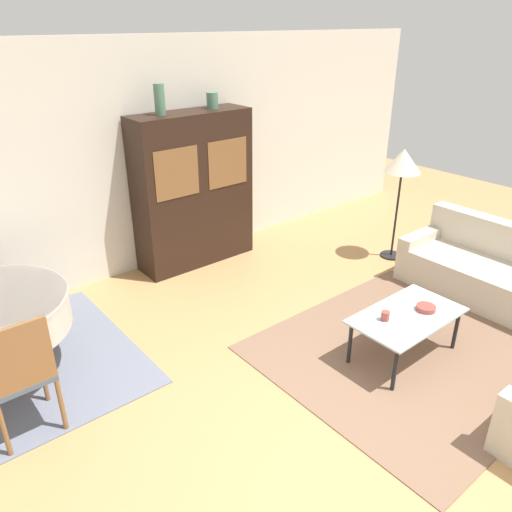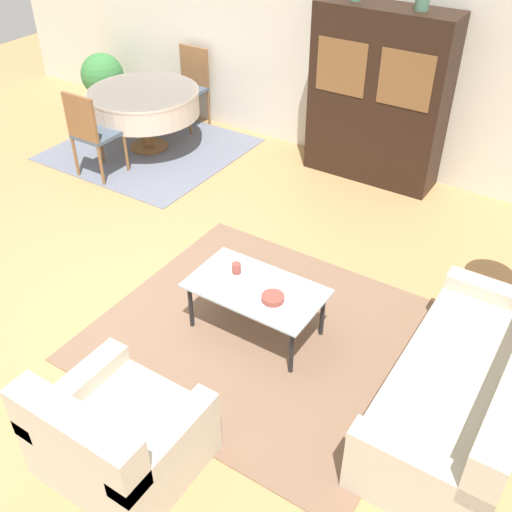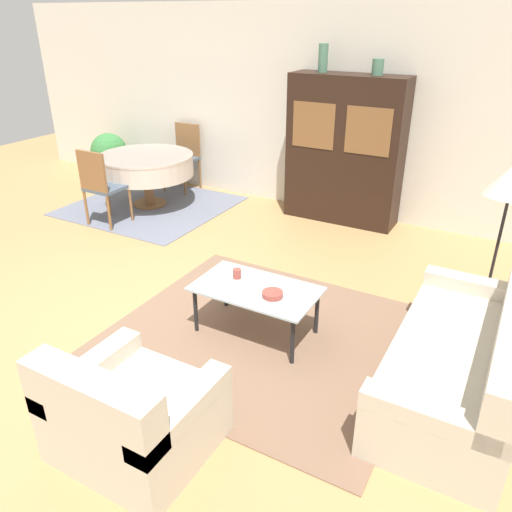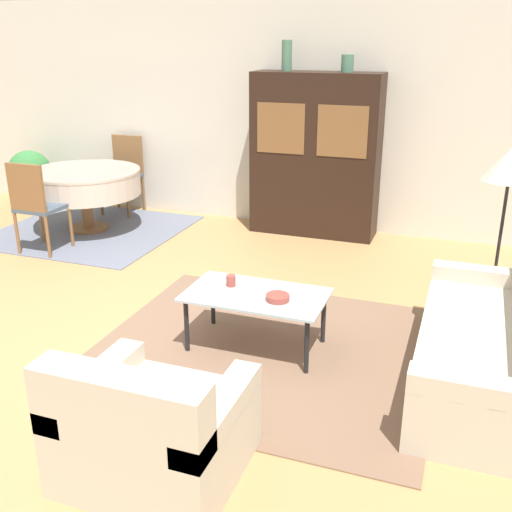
{
  "view_description": "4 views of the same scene",
  "coord_description": "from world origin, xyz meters",
  "px_view_note": "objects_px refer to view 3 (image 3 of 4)",
  "views": [
    {
      "loc": [
        -2.32,
        -1.67,
        2.85
      ],
      "look_at": [
        0.2,
        1.4,
        0.95
      ],
      "focal_mm": 35.0,
      "sensor_mm": 36.0,
      "label": 1
    },
    {
      "loc": [
        3.09,
        -2.6,
        3.37
      ],
      "look_at": [
        1.14,
        0.41,
        0.75
      ],
      "focal_mm": 42.0,
      "sensor_mm": 36.0,
      "label": 2
    },
    {
      "loc": [
        2.94,
        -2.8,
        2.54
      ],
      "look_at": [
        1.14,
        0.41,
        0.75
      ],
      "focal_mm": 35.0,
      "sensor_mm": 36.0,
      "label": 3
    },
    {
      "loc": [
        2.54,
        -3.44,
        2.26
      ],
      "look_at": [
        1.14,
        0.41,
        0.75
      ],
      "focal_mm": 42.0,
      "sensor_mm": 36.0,
      "label": 4
    }
  ],
  "objects_px": {
    "dining_chair_far": "(184,153)",
    "vase_tall": "(323,58)",
    "bowl": "(273,294)",
    "dining_chair_near": "(100,183)",
    "armchair": "(131,415)",
    "couch": "(463,362)",
    "display_cabinet": "(345,151)",
    "vase_short": "(378,67)",
    "dining_table": "(146,165)",
    "potted_plant": "(109,154)",
    "coffee_table": "(256,292)",
    "cup": "(237,274)",
    "floor_lamp": "(512,185)"
  },
  "relations": [
    {
      "from": "couch",
      "to": "potted_plant",
      "type": "xyz_separation_m",
      "value": [
        -5.99,
        2.68,
        0.17
      ]
    },
    {
      "from": "coffee_table",
      "to": "dining_chair_far",
      "type": "xyz_separation_m",
      "value": [
        -2.96,
        2.97,
        0.17
      ]
    },
    {
      "from": "dining_chair_near",
      "to": "potted_plant",
      "type": "relative_size",
      "value": 1.28
    },
    {
      "from": "dining_table",
      "to": "dining_chair_far",
      "type": "distance_m",
      "value": 0.89
    },
    {
      "from": "armchair",
      "to": "cup",
      "type": "height_order",
      "value": "armchair"
    },
    {
      "from": "dining_chair_far",
      "to": "vase_tall",
      "type": "xyz_separation_m",
      "value": [
        2.26,
        -0.03,
        1.47
      ]
    },
    {
      "from": "floor_lamp",
      "to": "bowl",
      "type": "relative_size",
      "value": 8.21
    },
    {
      "from": "dining_chair_near",
      "to": "armchair",
      "type": "bearing_deg",
      "value": -42.95
    },
    {
      "from": "cup",
      "to": "bowl",
      "type": "xyz_separation_m",
      "value": [
        0.42,
        -0.13,
        -0.02
      ]
    },
    {
      "from": "vase_tall",
      "to": "vase_short",
      "type": "height_order",
      "value": "vase_tall"
    },
    {
      "from": "floor_lamp",
      "to": "vase_tall",
      "type": "height_order",
      "value": "vase_tall"
    },
    {
      "from": "dining_chair_far",
      "to": "armchair",
      "type": "bearing_deg",
      "value": 122.99
    },
    {
      "from": "dining_chair_near",
      "to": "dining_chair_far",
      "type": "height_order",
      "value": "same"
    },
    {
      "from": "coffee_table",
      "to": "display_cabinet",
      "type": "bearing_deg",
      "value": 96.44
    },
    {
      "from": "display_cabinet",
      "to": "cup",
      "type": "relative_size",
      "value": 21.77
    },
    {
      "from": "coffee_table",
      "to": "floor_lamp",
      "type": "distance_m",
      "value": 2.35
    },
    {
      "from": "armchair",
      "to": "cup",
      "type": "bearing_deg",
      "value": 96.98
    },
    {
      "from": "dining_chair_near",
      "to": "bowl",
      "type": "distance_m",
      "value": 3.39
    },
    {
      "from": "dining_chair_near",
      "to": "cup",
      "type": "xyz_separation_m",
      "value": [
        2.73,
        -1.12,
        -0.09
      ]
    },
    {
      "from": "coffee_table",
      "to": "vase_short",
      "type": "distance_m",
      "value": 3.33
    },
    {
      "from": "bowl",
      "to": "potted_plant",
      "type": "xyz_separation_m",
      "value": [
        -4.5,
        2.78,
        -0.02
      ]
    },
    {
      "from": "armchair",
      "to": "dining_table",
      "type": "bearing_deg",
      "value": 128.98
    },
    {
      "from": "armchair",
      "to": "dining_chair_near",
      "type": "xyz_separation_m",
      "value": [
        -2.92,
        2.72,
        0.29
      ]
    },
    {
      "from": "couch",
      "to": "dining_chair_near",
      "type": "bearing_deg",
      "value": 76.12
    },
    {
      "from": "display_cabinet",
      "to": "dining_chair_near",
      "type": "bearing_deg",
      "value": -146.34
    },
    {
      "from": "couch",
      "to": "coffee_table",
      "type": "height_order",
      "value": "couch"
    },
    {
      "from": "vase_short",
      "to": "potted_plant",
      "type": "relative_size",
      "value": 0.24
    },
    {
      "from": "coffee_table",
      "to": "cup",
      "type": "height_order",
      "value": "cup"
    },
    {
      "from": "armchair",
      "to": "cup",
      "type": "xyz_separation_m",
      "value": [
        -0.2,
        1.61,
        0.21
      ]
    },
    {
      "from": "potted_plant",
      "to": "dining_table",
      "type": "bearing_deg",
      "value": -25.25
    },
    {
      "from": "display_cabinet",
      "to": "dining_table",
      "type": "xyz_separation_m",
      "value": [
        -2.63,
        -0.86,
        -0.34
      ]
    },
    {
      "from": "armchair",
      "to": "coffee_table",
      "type": "height_order",
      "value": "armchair"
    },
    {
      "from": "display_cabinet",
      "to": "cup",
      "type": "bearing_deg",
      "value": -88.0
    },
    {
      "from": "bowl",
      "to": "coffee_table",
      "type": "bearing_deg",
      "value": 162.29
    },
    {
      "from": "armchair",
      "to": "dining_chair_far",
      "type": "bearing_deg",
      "value": 122.99
    },
    {
      "from": "display_cabinet",
      "to": "vase_tall",
      "type": "distance_m",
      "value": 1.17
    },
    {
      "from": "dining_chair_near",
      "to": "potted_plant",
      "type": "bearing_deg",
      "value": 131.45
    },
    {
      "from": "floor_lamp",
      "to": "cup",
      "type": "bearing_deg",
      "value": -145.69
    },
    {
      "from": "dining_chair_far",
      "to": "floor_lamp",
      "type": "height_order",
      "value": "floor_lamp"
    },
    {
      "from": "cup",
      "to": "bowl",
      "type": "height_order",
      "value": "cup"
    },
    {
      "from": "armchair",
      "to": "bowl",
      "type": "distance_m",
      "value": 1.5
    },
    {
      "from": "armchair",
      "to": "vase_short",
      "type": "bearing_deg",
      "value": 89.63
    },
    {
      "from": "vase_tall",
      "to": "potted_plant",
      "type": "bearing_deg",
      "value": -176.46
    },
    {
      "from": "display_cabinet",
      "to": "floor_lamp",
      "type": "xyz_separation_m",
      "value": [
        2.03,
        -1.55,
        0.3
      ]
    },
    {
      "from": "display_cabinet",
      "to": "vase_short",
      "type": "height_order",
      "value": "vase_short"
    },
    {
      "from": "dining_chair_near",
      "to": "couch",
      "type": "bearing_deg",
      "value": -13.88
    },
    {
      "from": "dining_chair_far",
      "to": "bowl",
      "type": "height_order",
      "value": "dining_chair_far"
    },
    {
      "from": "dining_table",
      "to": "bowl",
      "type": "relative_size",
      "value": 7.68
    },
    {
      "from": "dining_chair_far",
      "to": "floor_lamp",
      "type": "xyz_separation_m",
      "value": [
        4.66,
        -1.58,
        0.66
      ]
    },
    {
      "from": "vase_tall",
      "to": "dining_table",
      "type": "bearing_deg",
      "value": -159.16
    }
  ]
}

